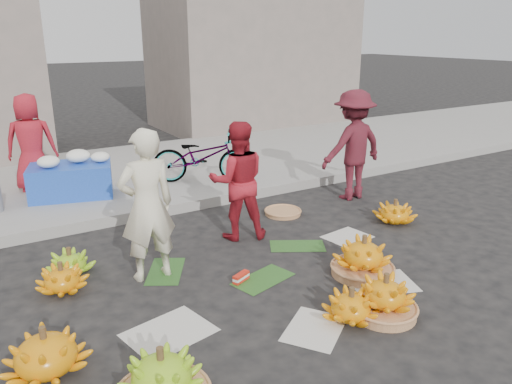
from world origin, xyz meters
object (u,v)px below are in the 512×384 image
banana_bunch_4 (363,258)px  vendor_cream (147,206)px  banana_bunch_0 (46,353)px  bicycle (203,157)px  flower_table (72,178)px

banana_bunch_4 → vendor_cream: 2.30m
banana_bunch_0 → bicycle: 4.70m
vendor_cream → bicycle: bearing=-125.5°
vendor_cream → bicycle: size_ratio=0.98×
banana_bunch_4 → vendor_cream: bearing=149.8°
banana_bunch_0 → bicycle: bearing=50.0°
bicycle → flower_table: bearing=110.2°
banana_bunch_0 → vendor_cream: bearing=41.7°
vendor_cream → banana_bunch_0: bearing=41.9°
vendor_cream → flower_table: 2.89m
vendor_cream → flower_table: vendor_cream is taller
banana_bunch_4 → bicycle: bearing=91.9°
flower_table → bicycle: 2.01m
banana_bunch_4 → flower_table: size_ratio=0.50×
flower_table → banana_bunch_4: bearing=-46.7°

